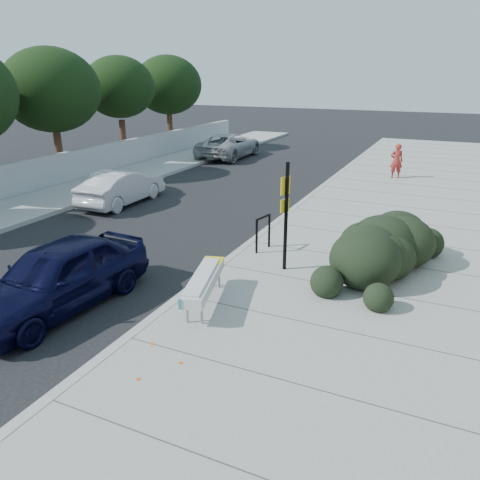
# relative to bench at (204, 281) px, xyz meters

# --- Properties ---
(ground) EXTENTS (120.00, 120.00, 0.00)m
(ground) POSITION_rel_bench_xyz_m (-0.69, 0.14, -0.69)
(ground) COLOR black
(ground) RESTS_ON ground
(sidewalk_near) EXTENTS (11.20, 50.00, 0.15)m
(sidewalk_near) POSITION_rel_bench_xyz_m (4.91, 5.14, -0.62)
(sidewalk_near) COLOR gray
(sidewalk_near) RESTS_ON ground
(sidewalk_far) EXTENTS (3.00, 50.00, 0.15)m
(sidewalk_far) POSITION_rel_bench_xyz_m (-10.19, 5.14, -0.62)
(sidewalk_far) COLOR gray
(sidewalk_far) RESTS_ON ground
(curb_near) EXTENTS (0.22, 50.00, 0.17)m
(curb_near) POSITION_rel_bench_xyz_m (-0.69, 5.14, -0.61)
(curb_near) COLOR #9E9E99
(curb_near) RESTS_ON ground
(curb_far) EXTENTS (0.22, 50.00, 0.17)m
(curb_far) POSITION_rel_bench_xyz_m (-8.69, 5.14, -0.61)
(curb_far) COLOR #9E9E99
(curb_far) RESTS_ON ground
(far_wall) EXTENTS (0.30, 40.00, 1.50)m
(far_wall) POSITION_rel_bench_xyz_m (-11.89, 5.14, 0.06)
(far_wall) COLOR #9E9E99
(far_wall) RESTS_ON ground
(tree_far_d) EXTENTS (4.60, 4.60, 6.16)m
(tree_far_d) POSITION_rel_bench_xyz_m (-13.19, 9.14, 3.50)
(tree_far_d) COLOR #332114
(tree_far_d) RESTS_ON ground
(tree_far_e) EXTENTS (4.00, 4.00, 5.90)m
(tree_far_e) POSITION_rel_bench_xyz_m (-13.19, 14.14, 3.49)
(tree_far_e) COLOR #332114
(tree_far_e) RESTS_ON ground
(tree_far_f) EXTENTS (4.40, 4.40, 6.07)m
(tree_far_f) POSITION_rel_bench_xyz_m (-13.19, 19.14, 3.49)
(tree_far_f) COLOR #332114
(tree_far_f) RESTS_ON ground
(bench) EXTENTS (1.04, 2.33, 0.69)m
(bench) POSITION_rel_bench_xyz_m (0.00, 0.00, 0.00)
(bench) COLOR gray
(bench) RESTS_ON sidewalk_near
(bike_rack) EXTENTS (0.20, 0.68, 1.02)m
(bike_rack) POSITION_rel_bench_xyz_m (-0.09, 3.64, 0.07)
(bike_rack) COLOR black
(bike_rack) RESTS_ON sidewalk_near
(sign_post) EXTENTS (0.16, 0.31, 2.81)m
(sign_post) POSITION_rel_bench_xyz_m (0.94, 2.58, 1.04)
(sign_post) COLOR black
(sign_post) RESTS_ON sidewalk_near
(hedge) EXTENTS (2.88, 4.67, 1.64)m
(hedge) POSITION_rel_bench_xyz_m (3.31, 3.44, 0.28)
(hedge) COLOR black
(hedge) RESTS_ON sidewalk_near
(sedan_navy) EXTENTS (2.09, 4.59, 1.53)m
(sedan_navy) POSITION_rel_bench_xyz_m (-2.98, -1.24, 0.07)
(sedan_navy) COLOR black
(sedan_navy) RESTS_ON ground
(wagon_silver) EXTENTS (1.55, 4.17, 1.36)m
(wagon_silver) POSITION_rel_bench_xyz_m (-7.31, 6.46, -0.01)
(wagon_silver) COLOR silver
(wagon_silver) RESTS_ON ground
(suv_silver) EXTENTS (2.54, 5.37, 1.48)m
(suv_silver) POSITION_rel_bench_xyz_m (-8.19, 17.97, 0.05)
(suv_silver) COLOR #9C9FA2
(suv_silver) RESTS_ON ground
(pedestrian) EXTENTS (0.69, 0.55, 1.64)m
(pedestrian) POSITION_rel_bench_xyz_m (2.04, 15.42, 0.28)
(pedestrian) COLOR maroon
(pedestrian) RESTS_ON sidewalk_near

